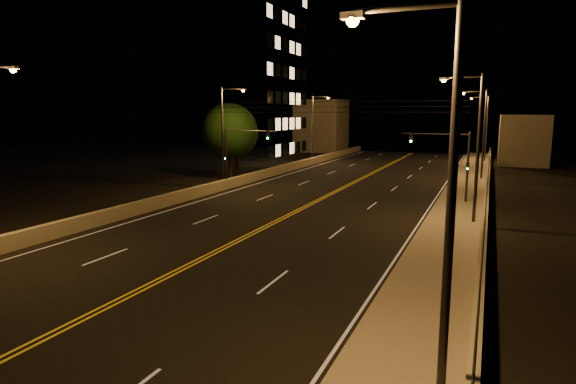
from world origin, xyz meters
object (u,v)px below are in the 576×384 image
at_px(building_tower, 212,63).
at_px(streetlight_2, 481,129).
at_px(streetlight_0, 438,192).
at_px(tree_0, 229,131).
at_px(traffic_signal_right, 453,158).
at_px(tree_1, 237,134).
at_px(traffic_signal_left, 236,151).
at_px(streetlight_6, 314,125).
at_px(streetlight_1, 474,140).
at_px(streetlight_5, 225,131).
at_px(streetlight_3, 485,125).

bearing_deg(building_tower, streetlight_2, -13.70).
distance_m(streetlight_0, tree_0, 41.84).
bearing_deg(streetlight_0, traffic_signal_right, 93.25).
relative_size(streetlight_2, tree_1, 1.31).
distance_m(traffic_signal_left, building_tower, 30.69).
bearing_deg(traffic_signal_left, traffic_signal_right, 0.00).
bearing_deg(streetlight_0, streetlight_2, 90.00).
bearing_deg(streetlight_2, streetlight_6, 155.68).
bearing_deg(traffic_signal_right, streetlight_0, -86.75).
xyz_separation_m(streetlight_1, streetlight_5, (-21.45, 7.18, 0.00)).
bearing_deg(traffic_signal_right, streetlight_2, 83.75).
bearing_deg(traffic_signal_right, traffic_signal_left, 180.00).
xyz_separation_m(streetlight_5, tree_1, (-6.10, 13.23, -0.87)).
distance_m(streetlight_1, streetlight_2, 21.53).
distance_m(streetlight_0, building_tower, 63.91).
xyz_separation_m(streetlight_5, tree_0, (-2.95, 5.97, -0.31)).
relative_size(streetlight_0, streetlight_1, 1.00).
bearing_deg(streetlight_0, building_tower, 125.74).
xyz_separation_m(traffic_signal_right, traffic_signal_left, (-18.68, 0.00, 0.00)).
relative_size(streetlight_3, traffic_signal_right, 1.66).
xyz_separation_m(streetlight_1, tree_1, (-27.54, 20.41, -0.87)).
xyz_separation_m(streetlight_3, streetlight_5, (-21.45, -34.19, 0.00)).
height_order(streetlight_2, traffic_signal_right, streetlight_2).
bearing_deg(streetlight_0, streetlight_6, 112.39).
bearing_deg(streetlight_1, streetlight_6, 124.49).
height_order(streetlight_5, building_tower, building_tower).
relative_size(streetlight_6, traffic_signal_right, 1.66).
distance_m(traffic_signal_left, tree_0, 7.50).
relative_size(streetlight_2, building_tower, 0.31).
xyz_separation_m(streetlight_3, tree_0, (-24.40, -28.22, -0.31)).
relative_size(streetlight_0, traffic_signal_left, 1.66).
bearing_deg(traffic_signal_left, tree_0, 124.16).
height_order(streetlight_3, streetlight_6, same).
bearing_deg(tree_1, traffic_signal_left, -61.40).
distance_m(streetlight_1, building_tower, 48.75).
distance_m(traffic_signal_right, traffic_signal_left, 18.68).
bearing_deg(streetlight_2, tree_0, -161.04).
relative_size(streetlight_2, streetlight_3, 1.00).
bearing_deg(traffic_signal_left, streetlight_2, 35.54).
bearing_deg(building_tower, streetlight_3, 16.31).
relative_size(streetlight_2, traffic_signal_right, 1.66).
xyz_separation_m(traffic_signal_left, tree_1, (-7.28, 13.36, 0.89)).
distance_m(streetlight_6, traffic_signal_left, 24.26).
xyz_separation_m(streetlight_6, tree_1, (-6.10, -10.81, -0.87)).
height_order(traffic_signal_right, building_tower, building_tower).
relative_size(tree_0, tree_1, 1.13).
distance_m(building_tower, tree_0, 23.31).
xyz_separation_m(streetlight_0, streetlight_3, (0.00, 62.21, 0.00)).
relative_size(streetlight_1, streetlight_6, 1.00).
xyz_separation_m(streetlight_1, streetlight_3, (0.00, 41.36, 0.00)).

